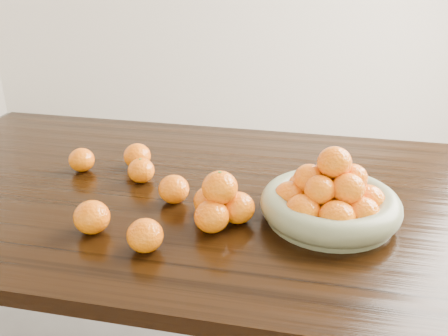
% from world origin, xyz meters
% --- Properties ---
extents(dining_table, '(2.00, 1.00, 0.75)m').
position_xyz_m(dining_table, '(0.00, 0.00, 0.66)').
color(dining_table, black).
rests_on(dining_table, ground).
extents(fruit_bowl, '(0.34, 0.34, 0.19)m').
position_xyz_m(fruit_bowl, '(0.25, -0.09, 0.80)').
color(fruit_bowl, '#6F7354').
rests_on(fruit_bowl, dining_table).
extents(orange_pyramid, '(0.15, 0.15, 0.13)m').
position_xyz_m(orange_pyramid, '(-0.01, -0.16, 0.80)').
color(orange_pyramid, orange).
rests_on(orange_pyramid, dining_table).
extents(loose_orange_0, '(0.07, 0.07, 0.07)m').
position_xyz_m(loose_orange_0, '(-0.27, 0.01, 0.78)').
color(loose_orange_0, orange).
rests_on(loose_orange_0, dining_table).
extents(loose_orange_1, '(0.08, 0.08, 0.07)m').
position_xyz_m(loose_orange_1, '(-0.14, -0.31, 0.79)').
color(loose_orange_1, orange).
rests_on(loose_orange_1, dining_table).
extents(loose_orange_2, '(0.08, 0.08, 0.07)m').
position_xyz_m(loose_orange_2, '(-0.15, -0.08, 0.79)').
color(loose_orange_2, orange).
rests_on(loose_orange_2, dining_table).
extents(loose_orange_3, '(0.07, 0.07, 0.07)m').
position_xyz_m(loose_orange_3, '(-0.47, 0.05, 0.78)').
color(loose_orange_3, orange).
rests_on(loose_orange_3, dining_table).
extents(loose_orange_4, '(0.08, 0.08, 0.08)m').
position_xyz_m(loose_orange_4, '(-0.29, -0.26, 0.79)').
color(loose_orange_4, orange).
rests_on(loose_orange_4, dining_table).
extents(loose_orange_5, '(0.08, 0.08, 0.07)m').
position_xyz_m(loose_orange_5, '(-0.32, 0.10, 0.79)').
color(loose_orange_5, orange).
rests_on(loose_orange_5, dining_table).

